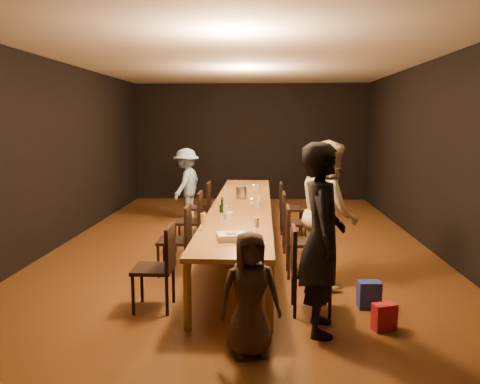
{
  "coord_description": "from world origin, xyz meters",
  "views": [
    {
      "loc": [
        0.33,
        -7.22,
        2.03
      ],
      "look_at": [
        -0.01,
        -0.42,
        1.0
      ],
      "focal_mm": 35.0,
      "sensor_mm": 36.0,
      "label": 1
    }
  ],
  "objects_px": {
    "chair_left_0": "(153,268)",
    "child": "(250,294)",
    "table": "(242,207)",
    "chair_right_0": "(311,270)",
    "chair_right_2": "(296,222)",
    "woman_birthday": "(322,239)",
    "chair_left_1": "(174,240)",
    "chair_right_3": "(291,208)",
    "man_blue": "(186,184)",
    "plate_stack": "(226,216)",
    "chair_left_3": "(199,207)",
    "woman_tan": "(328,212)",
    "champagne_bottle": "(222,208)",
    "birthday_cake": "(232,237)",
    "chair_right_1": "(302,241)",
    "chair_left_2": "(188,221)",
    "ice_bucket": "(241,192)"
  },
  "relations": [
    {
      "from": "chair_left_0",
      "to": "child",
      "type": "bearing_deg",
      "value": -131.53
    },
    {
      "from": "table",
      "to": "chair_left_0",
      "type": "xyz_separation_m",
      "value": [
        -0.85,
        -2.4,
        -0.24
      ]
    },
    {
      "from": "chair_right_0",
      "to": "chair_right_2",
      "type": "height_order",
      "value": "same"
    },
    {
      "from": "woman_birthday",
      "to": "chair_left_0",
      "type": "bearing_deg",
      "value": 76.78
    },
    {
      "from": "chair_right_2",
      "to": "chair_left_1",
      "type": "xyz_separation_m",
      "value": [
        -1.7,
        -1.2,
        0.0
      ]
    },
    {
      "from": "chair_right_0",
      "to": "woman_birthday",
      "type": "distance_m",
      "value": 0.65
    },
    {
      "from": "chair_right_3",
      "to": "man_blue",
      "type": "bearing_deg",
      "value": -118.99
    },
    {
      "from": "chair_left_0",
      "to": "plate_stack",
      "type": "xyz_separation_m",
      "value": [
        0.7,
        1.18,
        0.34
      ]
    },
    {
      "from": "chair_right_0",
      "to": "table",
      "type": "bearing_deg",
      "value": -160.5
    },
    {
      "from": "chair_left_3",
      "to": "woman_tan",
      "type": "bearing_deg",
      "value": -142.8
    },
    {
      "from": "woman_birthday",
      "to": "champagne_bottle",
      "type": "distance_m",
      "value": 1.95
    },
    {
      "from": "man_blue",
      "to": "birthday_cake",
      "type": "height_order",
      "value": "man_blue"
    },
    {
      "from": "chair_right_1",
      "to": "birthday_cake",
      "type": "bearing_deg",
      "value": -38.86
    },
    {
      "from": "chair_right_1",
      "to": "chair_left_0",
      "type": "bearing_deg",
      "value": -54.78
    },
    {
      "from": "chair_left_2",
      "to": "chair_left_3",
      "type": "relative_size",
      "value": 1.0
    },
    {
      "from": "table",
      "to": "man_blue",
      "type": "height_order",
      "value": "man_blue"
    },
    {
      "from": "chair_right_0",
      "to": "chair_left_0",
      "type": "relative_size",
      "value": 1.0
    },
    {
      "from": "woman_birthday",
      "to": "ice_bucket",
      "type": "height_order",
      "value": "woman_birthday"
    },
    {
      "from": "chair_left_2",
      "to": "woman_birthday",
      "type": "distance_m",
      "value": 3.38
    },
    {
      "from": "chair_right_0",
      "to": "chair_left_2",
      "type": "distance_m",
      "value": 2.94
    },
    {
      "from": "woman_tan",
      "to": "ice_bucket",
      "type": "height_order",
      "value": "woman_tan"
    },
    {
      "from": "chair_right_3",
      "to": "chair_left_3",
      "type": "xyz_separation_m",
      "value": [
        -1.7,
        0.0,
        0.0
      ]
    },
    {
      "from": "chair_left_1",
      "to": "plate_stack",
      "type": "height_order",
      "value": "chair_left_1"
    },
    {
      "from": "chair_left_3",
      "to": "champagne_bottle",
      "type": "bearing_deg",
      "value": -165.12
    },
    {
      "from": "birthday_cake",
      "to": "chair_right_2",
      "type": "bearing_deg",
      "value": 56.04
    },
    {
      "from": "plate_stack",
      "to": "champagne_bottle",
      "type": "distance_m",
      "value": 0.12
    },
    {
      "from": "chair_left_0",
      "to": "child",
      "type": "height_order",
      "value": "child"
    },
    {
      "from": "champagne_bottle",
      "to": "chair_right_3",
      "type": "bearing_deg",
      "value": 66.76
    },
    {
      "from": "child",
      "to": "ice_bucket",
      "type": "distance_m",
      "value": 3.91
    },
    {
      "from": "chair_left_2",
      "to": "man_blue",
      "type": "relative_size",
      "value": 0.63
    },
    {
      "from": "chair_right_0",
      "to": "plate_stack",
      "type": "relative_size",
      "value": 5.0
    },
    {
      "from": "chair_left_2",
      "to": "woman_birthday",
      "type": "height_order",
      "value": "woman_birthday"
    },
    {
      "from": "chair_left_0",
      "to": "ice_bucket",
      "type": "distance_m",
      "value": 3.08
    },
    {
      "from": "chair_right_2",
      "to": "man_blue",
      "type": "xyz_separation_m",
      "value": [
        -2.11,
        2.37,
        0.27
      ]
    },
    {
      "from": "chair_right_0",
      "to": "chair_left_0",
      "type": "distance_m",
      "value": 1.7
    },
    {
      "from": "woman_tan",
      "to": "ice_bucket",
      "type": "bearing_deg",
      "value": 27.84
    },
    {
      "from": "chair_left_3",
      "to": "ice_bucket",
      "type": "distance_m",
      "value": 1.12
    },
    {
      "from": "chair_left_0",
      "to": "plate_stack",
      "type": "distance_m",
      "value": 1.41
    },
    {
      "from": "chair_right_3",
      "to": "woman_birthday",
      "type": "distance_m",
      "value": 4.08
    },
    {
      "from": "chair_right_2",
      "to": "woman_tan",
      "type": "relative_size",
      "value": 0.52
    },
    {
      "from": "woman_birthday",
      "to": "chair_left_1",
      "type": "bearing_deg",
      "value": 47.89
    },
    {
      "from": "plate_stack",
      "to": "ice_bucket",
      "type": "relative_size",
      "value": 0.95
    },
    {
      "from": "chair_right_1",
      "to": "woman_tan",
      "type": "relative_size",
      "value": 0.52
    },
    {
      "from": "chair_right_2",
      "to": "woman_birthday",
      "type": "height_order",
      "value": "woman_birthday"
    },
    {
      "from": "chair_right_1",
      "to": "chair_left_2",
      "type": "xyz_separation_m",
      "value": [
        -1.7,
        1.2,
        0.0
      ]
    },
    {
      "from": "table",
      "to": "chair_left_0",
      "type": "height_order",
      "value": "chair_left_0"
    },
    {
      "from": "chair_right_3",
      "to": "plate_stack",
      "type": "bearing_deg",
      "value": -22.44
    },
    {
      "from": "chair_left_3",
      "to": "woman_birthday",
      "type": "relative_size",
      "value": 0.5
    },
    {
      "from": "chair_right_1",
      "to": "plate_stack",
      "type": "bearing_deg",
      "value": -88.68
    },
    {
      "from": "man_blue",
      "to": "child",
      "type": "bearing_deg",
      "value": 29.12
    }
  ]
}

